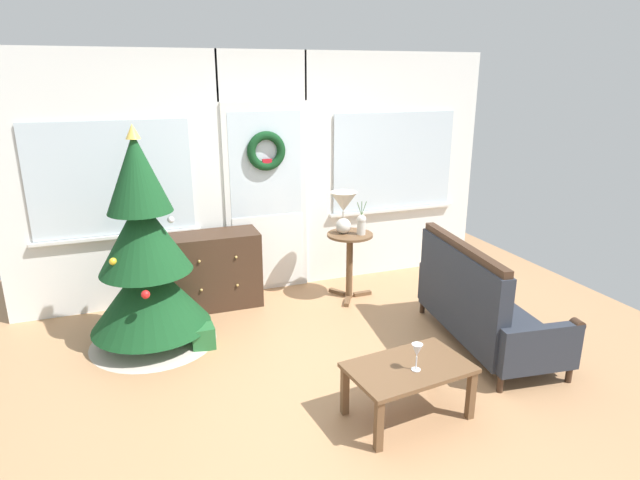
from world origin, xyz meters
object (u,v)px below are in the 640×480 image
object	(u,v)px
table_lamp	(344,207)
flower_vase	(361,223)
christmas_tree	(146,265)
wine_glass	(417,351)
dresser_cabinet	(215,270)
coffee_table	(409,373)
gift_box	(203,337)
side_table	(350,253)
settee_sofa	(478,305)

from	to	relation	value
table_lamp	flower_vase	size ratio (longest dim) A/B	1.26
christmas_tree	wine_glass	xyz separation A→B (m)	(1.61, -1.84, -0.20)
christmas_tree	dresser_cabinet	world-z (taller)	christmas_tree
coffee_table	wine_glass	size ratio (longest dim) A/B	4.57
christmas_tree	gift_box	xyz separation A→B (m)	(0.40, -0.26, -0.64)
coffee_table	wine_glass	world-z (taller)	wine_glass
table_lamp	wine_glass	distance (m)	2.24
dresser_cabinet	side_table	world-z (taller)	dresser_cabinet
dresser_cabinet	coffee_table	xyz separation A→B (m)	(0.91, -2.37, -0.05)
gift_box	dresser_cabinet	bearing A→B (deg)	71.99
settee_sofa	table_lamp	size ratio (longest dim) A/B	3.74
christmas_tree	dresser_cabinet	bearing A→B (deg)	41.23
side_table	table_lamp	world-z (taller)	table_lamp
table_lamp	wine_glass	world-z (taller)	table_lamp
christmas_tree	flower_vase	distance (m)	2.17
settee_sofa	dresser_cabinet	bearing A→B (deg)	140.27
christmas_tree	table_lamp	bearing A→B (deg)	9.33
dresser_cabinet	wine_glass	bearing A→B (deg)	-69.14
settee_sofa	flower_vase	distance (m)	1.48
flower_vase	table_lamp	bearing A→B (deg)	147.99
dresser_cabinet	side_table	size ratio (longest dim) A/B	1.26
side_table	settee_sofa	bearing A→B (deg)	-64.82
side_table	gift_box	xyz separation A→B (m)	(-1.65, -0.55, -0.41)
dresser_cabinet	coffee_table	bearing A→B (deg)	-68.98
settee_sofa	wine_glass	xyz separation A→B (m)	(-1.08, -0.77, 0.16)
settee_sofa	coffee_table	distance (m)	1.30
christmas_tree	table_lamp	distance (m)	2.04
coffee_table	wine_glass	xyz separation A→B (m)	(0.02, -0.06, 0.20)
dresser_cabinet	table_lamp	xyz separation A→B (m)	(1.31, -0.27, 0.62)
flower_vase	gift_box	xyz separation A→B (m)	(-1.75, -0.49, -0.74)
coffee_table	christmas_tree	bearing A→B (deg)	131.97
settee_sofa	gift_box	world-z (taller)	settee_sofa
dresser_cabinet	coffee_table	size ratio (longest dim) A/B	1.02
dresser_cabinet	side_table	xyz separation A→B (m)	(1.37, -0.31, 0.12)
christmas_tree	dresser_cabinet	xyz separation A→B (m)	(0.68, 0.60, -0.35)
coffee_table	gift_box	size ratio (longest dim) A/B	4.45
table_lamp	side_table	bearing A→B (deg)	-33.69
christmas_tree	gift_box	bearing A→B (deg)	-33.18
christmas_tree	gift_box	size ratio (longest dim) A/B	9.68
settee_sofa	wine_glass	world-z (taller)	settee_sofa
christmas_tree	flower_vase	world-z (taller)	christmas_tree
settee_sofa	table_lamp	distance (m)	1.68
side_table	gift_box	bearing A→B (deg)	-161.54
flower_vase	gift_box	size ratio (longest dim) A/B	1.75
dresser_cabinet	settee_sofa	xyz separation A→B (m)	(2.01, -1.67, -0.01)
flower_vase	side_table	bearing A→B (deg)	149.04
coffee_table	side_table	bearing A→B (deg)	77.46
dresser_cabinet	table_lamp	size ratio (longest dim) A/B	2.06
christmas_tree	settee_sofa	world-z (taller)	christmas_tree
christmas_tree	coffee_table	distance (m)	2.42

